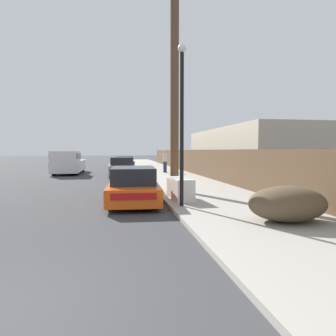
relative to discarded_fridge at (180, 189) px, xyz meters
name	(u,v)px	position (x,y,z in m)	size (l,w,h in m)	color
sidewalk_curb	(160,170)	(1.52, 16.22, -0.44)	(4.20, 63.00, 0.12)	#9E998E
discarded_fridge	(180,189)	(0.00, 0.00, 0.00)	(0.72, 1.63, 0.78)	silver
parked_sports_car_red	(133,186)	(-1.63, 0.45, 0.08)	(1.93, 4.78, 1.27)	#E05114
car_parked_mid	(121,167)	(-1.95, 11.34, 0.15)	(1.91, 4.30, 1.38)	gray
car_parked_far	(124,162)	(-1.56, 21.90, 0.10)	(2.11, 4.81, 1.25)	#2D478C
pickup_truck	(68,163)	(-6.04, 14.06, 0.40)	(2.02, 5.83, 1.80)	silver
utility_pole	(175,80)	(0.24, 2.35, 4.34)	(1.80, 0.37, 9.29)	brown
street_lamp	(182,114)	(-0.23, -1.29, 2.48)	(0.26, 0.26, 4.96)	black
brush_pile	(287,204)	(1.89, -3.71, 0.06)	(1.94, 1.43, 0.87)	brown
wooden_fence	(191,161)	(3.47, 12.35, 0.51)	(0.08, 41.33, 1.78)	brown
building_right_house	(250,152)	(8.22, 12.02, 1.27)	(6.00, 14.77, 3.53)	beige
pedestrian	(165,161)	(1.49, 12.94, 0.55)	(0.34, 0.34, 1.79)	#282D42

